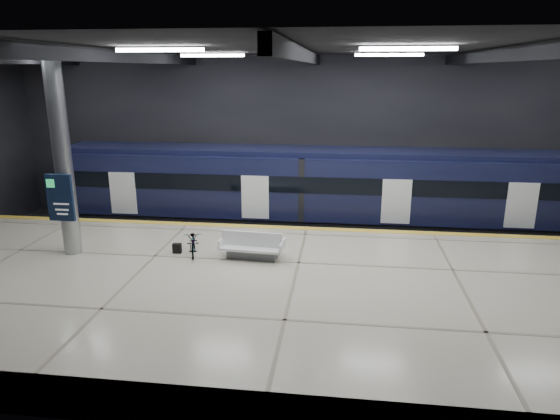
# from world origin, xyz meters

# --- Properties ---
(ground) EXTENTS (30.00, 30.00, 0.00)m
(ground) POSITION_xyz_m (0.00, 0.00, 0.00)
(ground) COLOR black
(ground) RESTS_ON ground
(room_shell) EXTENTS (30.10, 16.10, 8.05)m
(room_shell) POSITION_xyz_m (-0.00, 0.00, 5.72)
(room_shell) COLOR black
(room_shell) RESTS_ON ground
(platform) EXTENTS (30.00, 11.00, 1.10)m
(platform) POSITION_xyz_m (0.00, -2.50, 0.55)
(platform) COLOR beige
(platform) RESTS_ON ground
(safety_strip) EXTENTS (30.00, 0.40, 0.01)m
(safety_strip) POSITION_xyz_m (0.00, 2.75, 1.11)
(safety_strip) COLOR yellow
(safety_strip) RESTS_ON platform
(rails) EXTENTS (30.00, 1.52, 0.16)m
(rails) POSITION_xyz_m (0.00, 5.50, 0.08)
(rails) COLOR gray
(rails) RESTS_ON ground
(train) EXTENTS (29.40, 2.84, 3.79)m
(train) POSITION_xyz_m (2.44, 5.50, 2.06)
(train) COLOR black
(train) RESTS_ON ground
(bench) EXTENTS (2.22, 1.06, 0.95)m
(bench) POSITION_xyz_m (-1.61, -0.80, 1.44)
(bench) COLOR #595B60
(bench) RESTS_ON platform
(bicycle) EXTENTS (1.02, 1.77, 0.88)m
(bicycle) POSITION_xyz_m (-3.73, -0.62, 1.54)
(bicycle) COLOR #99999E
(bicycle) RESTS_ON platform
(pannier_bag) EXTENTS (0.31, 0.19, 0.35)m
(pannier_bag) POSITION_xyz_m (-4.33, -0.62, 1.28)
(pannier_bag) COLOR black
(pannier_bag) RESTS_ON platform
(info_column) EXTENTS (0.90, 0.78, 6.90)m
(info_column) POSITION_xyz_m (-8.00, -1.03, 4.46)
(info_column) COLOR #9EA0A5
(info_column) RESTS_ON platform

